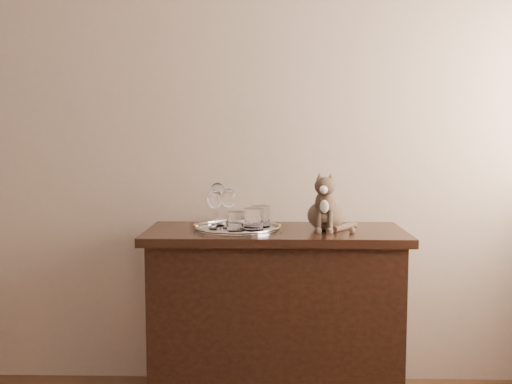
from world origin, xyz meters
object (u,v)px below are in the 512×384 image
tray (237,229)px  wine_glass_c (215,209)px  tumbler_c (260,216)px  sideboard (275,319)px  tumbler_a (254,219)px  wine_glass_a (218,204)px  cat (327,201)px  tumbler_b (236,221)px  wine_glass_d (229,209)px

tray → wine_glass_c: size_ratio=2.19×
tumbler_c → sideboard: bearing=-25.4°
tumbler_a → tumbler_c: (0.03, 0.09, -0.00)m
wine_glass_a → tumbler_c: 0.22m
sideboard → cat: bearing=1.6°
sideboard → wine_glass_c: wine_glass_c is taller
tumbler_b → tray: bearing=87.6°
tray → wine_glass_d: wine_glass_d is taller
tray → tumbler_a: bearing=-38.3°
sideboard → tumbler_a: bearing=-148.9°
sideboard → tray: tray is taller
sideboard → wine_glass_c: (-0.28, -0.03, 0.52)m
wine_glass_a → cat: (0.51, -0.07, 0.03)m
wine_glass_d → tumbler_c: bearing=19.5°
tumbler_c → wine_glass_c: bearing=-162.3°
tray → tumbler_b: size_ratio=4.56×
tumbler_b → wine_glass_c: bearing=151.5°
sideboard → cat: size_ratio=4.39×
wine_glass_c → wine_glass_d: bearing=13.4°
wine_glass_a → tumbler_a: (0.18, -0.14, -0.05)m
tumbler_b → cat: 0.44m
tumbler_c → tray: bearing=-162.7°
tray → tumbler_a: (0.08, -0.06, 0.05)m
sideboard → wine_glass_a: bearing=163.5°
tumbler_b → tumbler_a: bearing=18.1°
sideboard → tumbler_b: 0.52m
sideboard → wine_glass_c: 0.59m
tumbler_c → cat: cat is taller
tray → wine_glass_c: 0.14m
tray → wine_glass_d: bearing=-154.6°
cat → wine_glass_c: bearing=-164.5°
tray → tumbler_a: size_ratio=4.00×
tumbler_b → cat: bearing=12.6°
wine_glass_c → wine_glass_d: wine_glass_d is taller
tumbler_b → sideboard: bearing=25.6°
tumbler_b → cat: (0.42, 0.09, 0.08)m
wine_glass_d → cat: (0.45, 0.02, 0.04)m
wine_glass_a → wine_glass_d: 0.12m
wine_glass_d → tray: bearing=25.4°
tumbler_b → tumbler_c: tumbler_c is taller
wine_glass_c → tumbler_b: wine_glass_c is taller
sideboard → wine_glass_d: size_ratio=6.45×
tray → wine_glass_c: (-0.10, -0.03, 0.10)m
sideboard → tumbler_c: size_ratio=12.02×
wine_glass_a → tray: bearing=-39.2°
tumbler_a → wine_glass_c: bearing=171.4°
wine_glass_c → tumbler_c: size_ratio=1.83×
wine_glass_d → tumbler_a: size_ratio=1.86×
sideboard → wine_glass_a: (-0.28, 0.08, 0.54)m
tray → tumbler_c: bearing=17.3°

